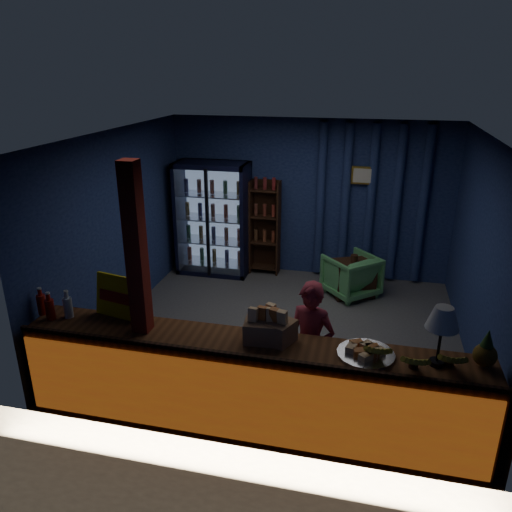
{
  "coord_description": "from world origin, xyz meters",
  "views": [
    {
      "loc": [
        1.0,
        -5.81,
        3.34
      ],
      "look_at": [
        -0.33,
        -0.2,
        1.15
      ],
      "focal_mm": 35.0,
      "sensor_mm": 36.0,
      "label": 1
    }
  ],
  "objects": [
    {
      "name": "ground",
      "position": [
        0.0,
        0.0,
        0.0
      ],
      "size": [
        4.6,
        4.6,
        0.0
      ],
      "primitive_type": "plane",
      "color": "#515154",
      "rests_on": "ground"
    },
    {
      "name": "room_walls",
      "position": [
        0.0,
        0.0,
        1.57
      ],
      "size": [
        4.6,
        4.6,
        4.6
      ],
      "color": "navy",
      "rests_on": "ground"
    },
    {
      "name": "counter",
      "position": [
        0.0,
        -1.91,
        0.48
      ],
      "size": [
        4.4,
        0.57,
        0.99
      ],
      "color": "brown",
      "rests_on": "ground"
    },
    {
      "name": "support_post",
      "position": [
        -1.05,
        -1.9,
        1.3
      ],
      "size": [
        0.16,
        0.16,
        2.6
      ],
      "primitive_type": "cube",
      "color": "maroon",
      "rests_on": "ground"
    },
    {
      "name": "beverage_cooler",
      "position": [
        -1.55,
        1.92,
        0.93
      ],
      "size": [
        1.2,
        0.62,
        1.9
      ],
      "color": "black",
      "rests_on": "ground"
    },
    {
      "name": "bottle_shelf",
      "position": [
        -0.7,
        2.06,
        0.79
      ],
      "size": [
        0.5,
        0.28,
        1.6
      ],
      "color": "#3D2013",
      "rests_on": "ground"
    },
    {
      "name": "curtain_folds",
      "position": [
        1.0,
        2.14,
        1.3
      ],
      "size": [
        1.74,
        0.14,
        2.5
      ],
      "color": "navy",
      "rests_on": "room_walls"
    },
    {
      "name": "framed_picture",
      "position": [
        0.85,
        2.1,
        1.75
      ],
      "size": [
        0.36,
        0.04,
        0.28
      ],
      "color": "gold",
      "rests_on": "room_walls"
    },
    {
      "name": "shopkeeper",
      "position": [
        0.53,
        -1.44,
        0.7
      ],
      "size": [
        0.58,
        0.46,
        1.4
      ],
      "primitive_type": "imported",
      "rotation": [
        0.0,
        0.0,
        -0.27
      ],
      "color": "maroon",
      "rests_on": "ground"
    },
    {
      "name": "green_chair",
      "position": [
        0.8,
        1.42,
        0.33
      ],
      "size": [
        1.0,
        1.0,
        0.65
      ],
      "primitive_type": "imported",
      "rotation": [
        0.0,
        0.0,
        3.88
      ],
      "color": "#59B364",
      "rests_on": "ground"
    },
    {
      "name": "side_table",
      "position": [
        0.83,
        1.43,
        0.28
      ],
      "size": [
        0.73,
        0.65,
        0.66
      ],
      "color": "#3D2013",
      "rests_on": "ground"
    },
    {
      "name": "yellow_sign",
      "position": [
        -1.39,
        -1.7,
        1.17
      ],
      "size": [
        0.56,
        0.22,
        0.44
      ],
      "color": "yellow",
      "rests_on": "counter"
    },
    {
      "name": "soda_bottles",
      "position": [
        -2.05,
        -1.86,
        1.07
      ],
      "size": [
        0.4,
        0.17,
        0.29
      ],
      "color": "#AC190B",
      "rests_on": "counter"
    },
    {
      "name": "snack_box_left",
      "position": [
        0.12,
        -1.83,
        1.07
      ],
      "size": [
        0.33,
        0.28,
        0.33
      ],
      "color": "#966E48",
      "rests_on": "counter"
    },
    {
      "name": "snack_box_centre",
      "position": [
        0.24,
        -1.8,
        1.07
      ],
      "size": [
        0.4,
        0.37,
        0.34
      ],
      "color": "#966E48",
      "rests_on": "counter"
    },
    {
      "name": "pastry_tray",
      "position": [
        1.07,
        -1.87,
        0.98
      ],
      "size": [
        0.51,
        0.51,
        0.08
      ],
      "color": "silver",
      "rests_on": "counter"
    },
    {
      "name": "banana_bunches",
      "position": [
        1.47,
        -1.95,
        1.04
      ],
      "size": [
        0.87,
        0.32,
        0.19
      ],
      "color": "gold",
      "rests_on": "counter"
    },
    {
      "name": "table_lamp",
      "position": [
        1.67,
        -1.88,
        1.38
      ],
      "size": [
        0.28,
        0.28,
        0.55
      ],
      "color": "black",
      "rests_on": "counter"
    },
    {
      "name": "pineapple",
      "position": [
        2.05,
        -1.82,
        1.09
      ],
      "size": [
        0.2,
        0.2,
        0.34
      ],
      "color": "#93681A",
      "rests_on": "counter"
    }
  ]
}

